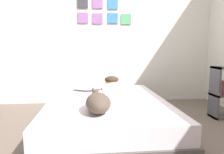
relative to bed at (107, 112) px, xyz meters
name	(u,v)px	position (x,y,z in m)	size (l,w,h in m)	color
ground_plane	(116,139)	(0.06, -0.47, -0.17)	(12.06, 12.06, 0.00)	#66564C
back_wall	(105,35)	(0.06, 1.26, 1.08)	(4.03, 0.12, 2.50)	silver
bed	(107,112)	(0.00, 0.00, 0.00)	(1.54, 2.08, 0.35)	#4C4742
pillow	(90,87)	(-0.23, 0.62, 0.23)	(0.52, 0.32, 0.11)	silver
person_lying	(114,93)	(0.09, -0.09, 0.28)	(0.43, 0.92, 0.27)	silver
dog	(98,102)	(-0.13, -0.51, 0.28)	(0.26, 0.57, 0.21)	#4C3D33
coffee_cup	(122,88)	(0.29, 0.52, 0.21)	(0.12, 0.09, 0.07)	teal
cell_phone	(95,101)	(-0.15, -0.10, 0.18)	(0.07, 0.14, 0.01)	black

